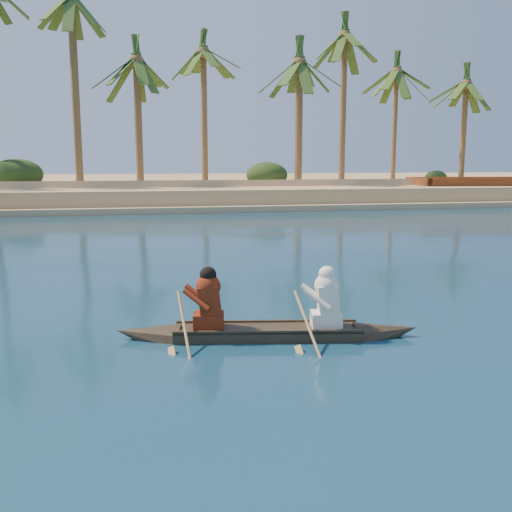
{
  "coord_description": "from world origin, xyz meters",
  "views": [
    {
      "loc": [
        4.53,
        -11.75,
        3.04
      ],
      "look_at": [
        7.0,
        -0.22,
        1.09
      ],
      "focal_mm": 40.0,
      "sensor_mm": 36.0,
      "label": 1
    }
  ],
  "objects": [
    {
      "name": "shrub_cluster",
      "position": [
        0.0,
        31.5,
        1.2
      ],
      "size": [
        100.0,
        6.0,
        2.4
      ],
      "primitive_type": null,
      "color": "#193714",
      "rests_on": "ground"
    },
    {
      "name": "barge_right",
      "position": [
        31.76,
        27.0,
        0.77
      ],
      "size": [
        13.53,
        5.75,
        2.19
      ],
      "rotation": [
        0.0,
        0.0,
        -0.11
      ],
      "color": "brown",
      "rests_on": "ground"
    },
    {
      "name": "palm_grove",
      "position": [
        0.0,
        35.0,
        8.0
      ],
      "size": [
        110.0,
        14.0,
        16.0
      ],
      "primitive_type": null,
      "color": "#36591F",
      "rests_on": "ground"
    },
    {
      "name": "canoe",
      "position": [
        6.74,
        -2.41,
        0.28
      ],
      "size": [
        5.32,
        1.62,
        1.45
      ],
      "rotation": [
        0.0,
        0.0,
        -0.18
      ],
      "color": "#3F3322",
      "rests_on": "ground"
    },
    {
      "name": "sandy_embankment",
      "position": [
        0.0,
        46.89,
        0.53
      ],
      "size": [
        150.0,
        51.0,
        1.5
      ],
      "color": "tan",
      "rests_on": "ground"
    }
  ]
}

